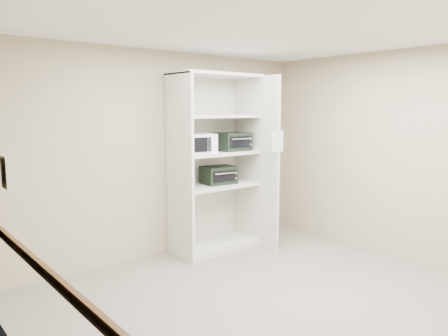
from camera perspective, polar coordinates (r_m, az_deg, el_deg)
floor at (r=4.67m, az=6.17°, el=-16.95°), size 4.50×4.00×0.01m
ceiling at (r=4.32m, az=6.71°, el=17.72°), size 4.50×4.00×0.01m
wall_back at (r=5.85m, az=-7.74°, el=1.79°), size 4.50×0.02×2.70m
wall_left at (r=3.12m, az=-23.83°, el=-3.95°), size 0.02×4.00×2.70m
wall_right at (r=6.10m, az=21.35°, el=1.56°), size 0.02×4.00×2.70m
shelving_unit at (r=6.02m, az=-0.81°, el=-0.09°), size 1.24×0.92×2.42m
microwave at (r=5.70m, az=-3.50°, el=3.18°), size 0.46×0.37×0.26m
toaster_oven_upper at (r=6.10m, az=1.18°, el=3.48°), size 0.45×0.34×0.25m
toaster_oven_lower at (r=6.04m, az=-0.70°, el=-0.91°), size 0.48×0.38×0.24m
paper_sign at (r=5.86m, az=7.02°, el=3.46°), size 0.22×0.01×0.28m
chair_rail at (r=3.24m, az=-23.01°, el=-11.72°), size 0.04×3.98×0.08m
wall_poster at (r=3.84m, az=-26.80°, el=-0.50°), size 0.01×0.19×0.26m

